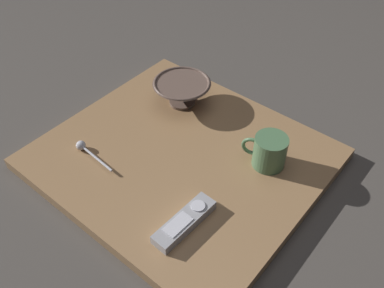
% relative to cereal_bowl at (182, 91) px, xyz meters
% --- Properties ---
extents(ground_plane, '(6.00, 6.00, 0.00)m').
position_rel_cereal_bowl_xyz_m(ground_plane, '(-0.15, -0.13, -0.07)').
color(ground_plane, '#47423D').
extents(table, '(0.58, 0.64, 0.03)m').
position_rel_cereal_bowl_xyz_m(table, '(-0.15, -0.13, -0.06)').
color(table, '#936D47').
rests_on(table, ground).
extents(cereal_bowl, '(0.16, 0.16, 0.07)m').
position_rel_cereal_bowl_xyz_m(cereal_bowl, '(0.00, 0.00, 0.00)').
color(cereal_bowl, brown).
rests_on(cereal_bowl, table).
extents(coffee_mug, '(0.08, 0.11, 0.08)m').
position_rel_cereal_bowl_xyz_m(coffee_mug, '(-0.05, -0.31, 0.00)').
color(coffee_mug, '#4C724C').
rests_on(coffee_mug, table).
extents(teaspoon, '(0.02, 0.13, 0.02)m').
position_rel_cereal_bowl_xyz_m(teaspoon, '(-0.30, 0.06, -0.03)').
color(teaspoon, silver).
rests_on(teaspoon, table).
extents(tv_remote_near, '(0.16, 0.05, 0.03)m').
position_rel_cereal_bowl_xyz_m(tv_remote_near, '(-0.31, -0.27, -0.03)').
color(tv_remote_near, '#9E9EA3').
rests_on(tv_remote_near, table).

